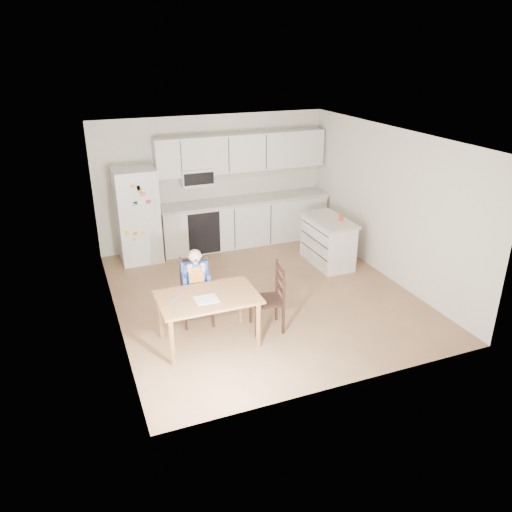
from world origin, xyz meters
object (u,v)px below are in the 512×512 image
at_px(chair_booster, 196,278).
at_px(kitchen_island, 328,241).
at_px(red_cup, 341,218).
at_px(chair_side, 273,293).
at_px(dining_table, 208,302).
at_px(refrigerator, 137,215).

bearing_deg(chair_booster, kitchen_island, 29.95).
distance_m(red_cup, chair_side, 2.51).
distance_m(red_cup, dining_table, 3.30).
relative_size(refrigerator, red_cup, 17.04).
distance_m(red_cup, chair_booster, 3.04).
bearing_deg(kitchen_island, dining_table, -147.67).
height_order(kitchen_island, chair_side, chair_side).
xyz_separation_m(red_cup, chair_booster, (-2.88, -0.97, -0.23)).
bearing_deg(refrigerator, chair_side, -67.30).
bearing_deg(chair_side, chair_booster, -112.49).
height_order(kitchen_island, chair_booster, chair_booster).
relative_size(dining_table, chair_side, 1.36).
height_order(refrigerator, kitchen_island, refrigerator).
height_order(refrigerator, red_cup, refrigerator).
bearing_deg(chair_side, dining_table, -78.58).
relative_size(red_cup, chair_side, 0.11).
bearing_deg(dining_table, refrigerator, 96.65).
distance_m(refrigerator, chair_side, 3.42).
bearing_deg(chair_booster, red_cup, 26.24).
distance_m(chair_booster, chair_side, 1.11).
xyz_separation_m(refrigerator, kitchen_island, (3.12, -1.44, -0.42)).
xyz_separation_m(red_cup, dining_table, (-2.88, -1.58, -0.30)).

